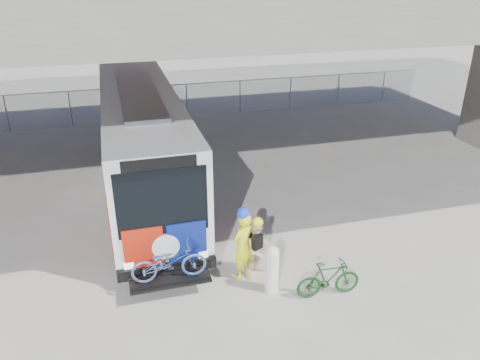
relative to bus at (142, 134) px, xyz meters
name	(u,v)px	position (x,y,z in m)	size (l,w,h in m)	color
ground	(220,225)	(2.00, -3.56, -2.11)	(160.00, 160.00, 0.00)	#9E9991
bus	(142,134)	(0.00, 0.00, 0.00)	(2.67, 12.90, 3.69)	silver
chainlink_fence	(168,93)	(2.00, 8.44, -0.68)	(30.00, 0.06, 30.00)	gray
bollard	(272,267)	(2.50, -7.10, -1.40)	(0.34, 0.34, 1.32)	silver
cyclist_hivis	(243,244)	(1.96, -6.31, -1.11)	(0.82, 0.74, 2.07)	#EAF619
cyclist_tan	(257,248)	(2.35, -6.32, -1.29)	(0.95, 0.88, 1.72)	#D6AA89
bike_parked	(329,279)	(3.79, -7.67, -1.61)	(0.47, 1.65, 0.99)	#16441A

